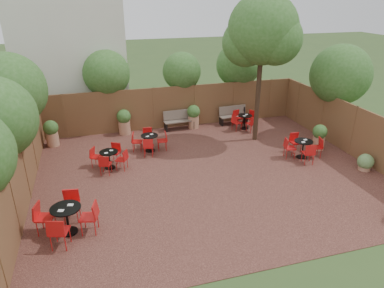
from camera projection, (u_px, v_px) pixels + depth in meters
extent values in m
plane|color=#354F23|center=(208.00, 173.00, 12.82)|extent=(80.00, 80.00, 0.00)
cube|color=#331914|center=(208.00, 173.00, 12.81)|extent=(12.00, 10.00, 0.02)
cube|color=brown|center=(175.00, 107.00, 16.83)|extent=(12.00, 0.08, 2.00)
cube|color=brown|center=(24.00, 170.00, 10.88)|extent=(0.08, 10.00, 2.00)
cube|color=brown|center=(353.00, 131.00, 13.96)|extent=(0.08, 10.00, 2.00)
cube|color=beige|center=(69.00, 38.00, 17.14)|extent=(5.00, 4.00, 8.00)
sphere|color=#2C571C|center=(8.00, 90.00, 12.66)|extent=(2.69, 2.69, 2.69)
sphere|color=#2C571C|center=(107.00, 73.00, 16.03)|extent=(2.12, 2.12, 2.12)
sphere|color=#2C571C|center=(182.00, 71.00, 16.88)|extent=(1.83, 1.83, 1.83)
sphere|color=#2C571C|center=(238.00, 65.00, 17.77)|extent=(2.24, 2.24, 2.24)
sphere|color=#2C571C|center=(340.00, 75.00, 15.17)|extent=(2.58, 2.58, 2.58)
cylinder|color=black|center=(259.00, 85.00, 14.76)|extent=(0.25, 0.25, 4.92)
sphere|color=#2C571C|center=(263.00, 29.00, 13.88)|extent=(2.80, 2.80, 2.80)
sphere|color=#2C571C|center=(246.00, 42.00, 14.32)|extent=(1.96, 1.96, 1.96)
sphere|color=#2C571C|center=(276.00, 39.00, 13.77)|extent=(2.04, 2.04, 2.04)
cube|color=brown|center=(179.00, 121.00, 16.68)|extent=(1.48, 0.52, 0.05)
cube|color=brown|center=(178.00, 114.00, 16.74)|extent=(1.46, 0.20, 0.44)
cube|color=black|center=(166.00, 127.00, 16.60)|extent=(0.08, 0.44, 0.39)
cube|color=black|center=(193.00, 124.00, 16.93)|extent=(0.08, 0.44, 0.39)
cube|color=brown|center=(234.00, 116.00, 17.39)|extent=(1.44, 0.49, 0.05)
cube|color=brown|center=(232.00, 110.00, 17.45)|extent=(1.42, 0.17, 0.43)
cube|color=black|center=(221.00, 121.00, 17.31)|extent=(0.08, 0.43, 0.38)
cube|color=black|center=(245.00, 119.00, 17.64)|extent=(0.08, 0.43, 0.38)
cylinder|color=black|center=(69.00, 232.00, 9.63)|extent=(0.46, 0.46, 0.03)
cylinder|color=black|center=(67.00, 220.00, 9.49)|extent=(0.05, 0.05, 0.74)
cylinder|color=black|center=(65.00, 208.00, 9.33)|extent=(0.80, 0.80, 0.03)
cube|color=white|center=(70.00, 205.00, 9.43)|extent=(0.16, 0.13, 0.02)
cube|color=white|center=(61.00, 211.00, 9.19)|extent=(0.16, 0.13, 0.02)
cylinder|color=black|center=(302.00, 157.00, 13.99)|extent=(0.41, 0.41, 0.03)
cylinder|color=black|center=(303.00, 149.00, 13.86)|extent=(0.05, 0.05, 0.66)
cylinder|color=black|center=(304.00, 141.00, 13.72)|extent=(0.72, 0.72, 0.03)
cube|color=white|center=(305.00, 140.00, 13.81)|extent=(0.14, 0.11, 0.01)
cube|color=white|center=(303.00, 142.00, 13.59)|extent=(0.14, 0.11, 0.01)
cylinder|color=black|center=(110.00, 167.00, 13.16)|extent=(0.39, 0.39, 0.03)
cylinder|color=black|center=(109.00, 160.00, 13.03)|extent=(0.04, 0.04, 0.62)
cylinder|color=black|center=(109.00, 152.00, 12.91)|extent=(0.67, 0.67, 0.03)
cube|color=white|center=(111.00, 150.00, 12.99)|extent=(0.15, 0.13, 0.01)
cube|color=white|center=(106.00, 153.00, 12.78)|extent=(0.15, 0.13, 0.01)
cylinder|color=black|center=(150.00, 150.00, 14.57)|extent=(0.40, 0.40, 0.03)
cylinder|color=black|center=(150.00, 143.00, 14.45)|extent=(0.05, 0.05, 0.64)
cylinder|color=black|center=(149.00, 136.00, 14.32)|extent=(0.70, 0.70, 0.03)
cube|color=white|center=(152.00, 134.00, 14.40)|extent=(0.14, 0.10, 0.01)
cube|color=white|center=(147.00, 136.00, 14.19)|extent=(0.14, 0.10, 0.01)
cylinder|color=black|center=(244.00, 128.00, 16.95)|extent=(0.39, 0.39, 0.03)
cylinder|color=black|center=(245.00, 122.00, 16.82)|extent=(0.04, 0.04, 0.62)
cylinder|color=black|center=(245.00, 116.00, 16.70)|extent=(0.68, 0.68, 0.03)
cube|color=white|center=(247.00, 114.00, 16.78)|extent=(0.15, 0.13, 0.01)
cube|color=white|center=(244.00, 116.00, 16.57)|extent=(0.15, 0.13, 0.01)
cylinder|color=#A77053|center=(125.00, 128.00, 16.20)|extent=(0.53, 0.53, 0.60)
sphere|color=#2C571C|center=(124.00, 116.00, 15.99)|extent=(0.63, 0.63, 0.63)
cylinder|color=#A77053|center=(194.00, 122.00, 16.94)|extent=(0.51, 0.51, 0.59)
sphere|color=#2C571C|center=(194.00, 111.00, 16.73)|extent=(0.61, 0.61, 0.61)
cylinder|color=#A77053|center=(53.00, 139.00, 14.95)|extent=(0.51, 0.51, 0.58)
sphere|color=#2C571C|center=(51.00, 128.00, 14.74)|extent=(0.61, 0.61, 0.61)
cylinder|color=#A77053|center=(318.00, 143.00, 14.63)|extent=(0.49, 0.49, 0.56)
sphere|color=#2C571C|center=(320.00, 132.00, 14.43)|extent=(0.58, 0.58, 0.58)
cylinder|color=#A77053|center=(364.00, 167.00, 12.98)|extent=(0.42, 0.42, 0.19)
sphere|color=#53793E|center=(366.00, 162.00, 12.89)|extent=(0.58, 0.58, 0.58)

